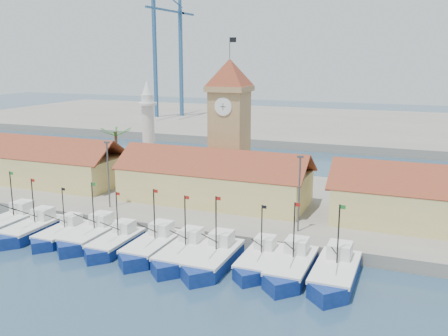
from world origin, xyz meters
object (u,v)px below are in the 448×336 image
at_px(boat_5, 151,248).
at_px(clock_tower, 229,122).
at_px(boat_0, 9,224).
at_px(minaret, 148,130).

relative_size(boat_5, clock_tower, 0.45).
distance_m(boat_0, clock_tower, 33.10).
bearing_deg(boat_5, clock_tower, 89.47).
xyz_separation_m(boat_0, clock_tower, (21.09, 22.94, 11.15)).
xyz_separation_m(boat_0, minaret, (6.09, 24.94, 8.92)).
relative_size(boat_0, clock_tower, 0.46).
bearing_deg(clock_tower, boat_0, -132.60).
bearing_deg(boat_0, clock_tower, 47.40).
bearing_deg(clock_tower, boat_5, -90.53).
bearing_deg(clock_tower, minaret, 172.39).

